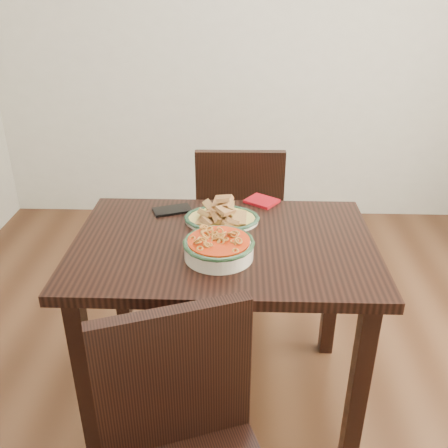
{
  "coord_description": "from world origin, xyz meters",
  "views": [
    {
      "loc": [
        -0.07,
        -1.66,
        1.63
      ],
      "look_at": [
        -0.12,
        -0.05,
        0.81
      ],
      "focal_mm": 40.0,
      "sensor_mm": 36.0,
      "label": 1
    }
  ],
  "objects_px": {
    "dining_table": "(224,267)",
    "smartphone": "(172,210)",
    "noodle_bowl": "(219,246)",
    "fish_plate": "(222,211)",
    "chair_far": "(239,217)"
  },
  "relations": [
    {
      "from": "chair_far",
      "to": "smartphone",
      "type": "distance_m",
      "value": 0.6
    },
    {
      "from": "chair_far",
      "to": "fish_plate",
      "type": "distance_m",
      "value": 0.63
    },
    {
      "from": "fish_plate",
      "to": "smartphone",
      "type": "xyz_separation_m",
      "value": [
        -0.21,
        0.09,
        -0.04
      ]
    },
    {
      "from": "chair_far",
      "to": "smartphone",
      "type": "height_order",
      "value": "chair_far"
    },
    {
      "from": "fish_plate",
      "to": "noodle_bowl",
      "type": "bearing_deg",
      "value": -90.03
    },
    {
      "from": "dining_table",
      "to": "noodle_bowl",
      "type": "distance_m",
      "value": 0.19
    },
    {
      "from": "noodle_bowl",
      "to": "smartphone",
      "type": "height_order",
      "value": "noodle_bowl"
    },
    {
      "from": "dining_table",
      "to": "smartphone",
      "type": "height_order",
      "value": "smartphone"
    },
    {
      "from": "fish_plate",
      "to": "noodle_bowl",
      "type": "distance_m",
      "value": 0.27
    },
    {
      "from": "fish_plate",
      "to": "dining_table",
      "type": "bearing_deg",
      "value": -85.29
    },
    {
      "from": "noodle_bowl",
      "to": "smartphone",
      "type": "relative_size",
      "value": 1.62
    },
    {
      "from": "smartphone",
      "to": "fish_plate",
      "type": "bearing_deg",
      "value": -43.67
    },
    {
      "from": "dining_table",
      "to": "smartphone",
      "type": "bearing_deg",
      "value": 131.81
    },
    {
      "from": "chair_far",
      "to": "noodle_bowl",
      "type": "bearing_deg",
      "value": 84.21
    },
    {
      "from": "dining_table",
      "to": "fish_plate",
      "type": "xyz_separation_m",
      "value": [
        -0.01,
        0.16,
        0.15
      ]
    }
  ]
}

